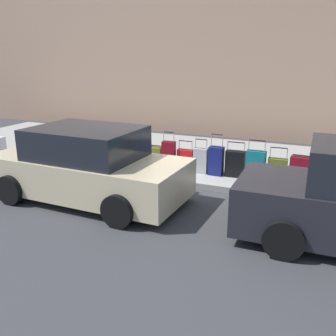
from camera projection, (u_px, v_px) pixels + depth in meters
The scene contains 17 objects.
ground_plane at pixel (164, 184), 9.17m from camera, with size 40.00×40.00×0.00m, color #333335.
sidewalk_curb at pixel (198, 157), 11.34m from camera, with size 18.00×5.00×0.14m, color gray.
suitcase_red_0 at pixel (323, 176), 8.42m from camera, with size 0.44×0.22×0.62m.
suitcase_maroon_1 at pixel (300, 171), 8.63m from camera, with size 0.49×0.29×0.72m.
suitcase_olive_2 at pixel (277, 170), 8.80m from camera, with size 0.45×0.22×0.86m.
suitcase_teal_3 at pixel (256, 166), 8.92m from camera, with size 0.46×0.22×1.00m.
suitcase_black_4 at pixel (235, 164), 9.21m from camera, with size 0.48×0.25×0.89m.
suitcase_navy_5 at pixel (216, 161), 9.32m from camera, with size 0.36×0.24×1.06m.
suitcase_silver_6 at pixel (201, 161), 9.51m from camera, with size 0.36×0.20×0.89m.
suitcase_red_7 at pixel (185, 160), 9.74m from camera, with size 0.42×0.19×0.80m.
suitcase_maroon_8 at pixel (169, 155), 9.80m from camera, with size 0.35×0.22×1.02m.
suitcase_olive_9 at pixel (156, 157), 10.06m from camera, with size 0.38×0.25×0.60m.
suitcase_teal_10 at pixel (142, 151), 10.25m from camera, with size 0.43×0.22×0.97m.
suitcase_black_11 at pixel (124, 154), 10.38m from camera, with size 0.48×0.26×0.60m.
fire_hydrant at pixel (95, 146), 10.74m from camera, with size 0.39×0.21×0.78m.
bollard_post at pixel (74, 142), 10.82m from camera, with size 0.16×0.16×0.95m, color #333338.
parked_car_beige_1 at pixel (88, 167), 8.01m from camera, with size 4.33×2.15×1.59m.
Camera 1 is at (-3.53, 7.91, 3.03)m, focal length 39.90 mm.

